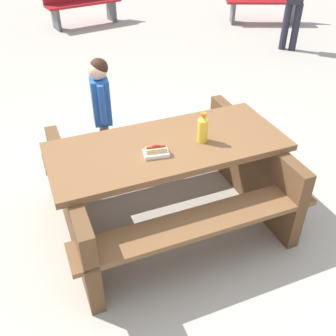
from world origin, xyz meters
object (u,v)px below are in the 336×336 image
picnic_table (168,176)px  child_in_coat (101,102)px  park_bench_mid (82,1)px  hotdog_tray (156,151)px  soda_bottle (203,128)px

picnic_table → child_in_coat: bearing=-83.9°
picnic_table → park_bench_mid: bearing=-106.4°
child_in_coat → park_bench_mid: size_ratio=0.75×
hotdog_tray → child_in_coat: bearing=-92.8°
picnic_table → park_bench_mid: size_ratio=1.35×
hotdog_tray → park_bench_mid: (-1.87, -5.91, -0.33)m
soda_bottle → child_in_coat: (0.34, -1.07, -0.13)m
picnic_table → soda_bottle: size_ratio=8.56×
picnic_table → park_bench_mid: park_bench_mid is taller
soda_bottle → hotdog_tray: 0.40m
picnic_table → hotdog_tray: bearing=27.7°
picnic_table → child_in_coat: (0.10, -0.97, 0.28)m
child_in_coat → park_bench_mid: child_in_coat is taller
hotdog_tray → soda_bottle: bearing=176.6°
child_in_coat → park_bench_mid: bearing=-110.5°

